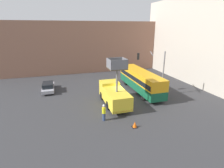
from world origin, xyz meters
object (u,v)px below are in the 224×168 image
Objects in this scene: traffic_light_pole at (154,66)px; road_worker_directing at (143,91)px; traffic_cone_near_truck at (135,125)px; parked_car_curbside at (48,87)px; utility_truck at (114,94)px; road_worker_near_truck at (104,112)px; city_bus at (140,79)px.

traffic_light_pole reaches higher than road_worker_directing.
traffic_light_pole reaches higher than traffic_cone_near_truck.
road_worker_directing is at bearing -27.73° from parked_car_curbside.
traffic_cone_near_truck is (0.38, -5.67, -1.21)m from utility_truck.
road_worker_directing reaches higher than traffic_cone_near_truck.
utility_truck is 3.48× the size of road_worker_near_truck.
city_bus reaches higher than road_worker_near_truck.
road_worker_near_truck is 12.78m from parked_car_curbside.
parked_car_curbside is at bearing 157.78° from traffic_light_pole.
utility_truck reaches higher than road_worker_directing.
traffic_light_pole is at bearing 60.70° from road_worker_directing.
city_bus reaches higher than road_worker_directing.
parked_car_curbside is (-8.66, 13.46, 0.42)m from traffic_cone_near_truck.
city_bus is 6.03× the size of road_worker_near_truck.
road_worker_directing is (-0.84, -2.77, -0.88)m from city_bus.
traffic_cone_near_truck is (-4.23, -6.68, -0.68)m from road_worker_directing.
city_bus is 1.76× the size of traffic_light_pole.
traffic_cone_near_truck is at bearing -82.84° from road_worker_directing.
traffic_cone_near_truck is at bearing -86.14° from utility_truck.
road_worker_near_truck is (-8.74, -5.21, -3.39)m from traffic_light_pole.
road_worker_near_truck is 0.40× the size of parked_car_curbside.
traffic_light_pole reaches higher than city_bus.
road_worker_directing is (4.62, 1.01, -0.53)m from utility_truck.
city_bus is 3.03m from road_worker_directing.
road_worker_directing is at bearing -142.72° from road_worker_near_truck.
city_bus reaches higher than traffic_cone_near_truck.
road_worker_directing is at bearing 57.64° from traffic_cone_near_truck.
city_bus is 5.85× the size of road_worker_directing.
road_worker_near_truck is at bearing 119.14° from city_bus.
utility_truck is 4.76m from road_worker_directing.
traffic_light_pole is (1.06, -2.03, 2.47)m from city_bus.
city_bus is 18.17× the size of traffic_cone_near_truck.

